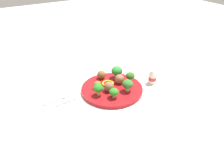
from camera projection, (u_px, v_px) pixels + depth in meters
ground_plane at (112, 91)px, 1.01m from camera, size 4.00×4.00×0.00m
plate at (112, 89)px, 1.01m from camera, size 0.28×0.28×0.02m
broccoli_floret_near_rim at (117, 71)px, 1.06m from camera, size 0.05×0.05×0.06m
broccoli_floret_mid_left at (130, 76)px, 1.03m from camera, size 0.04×0.04×0.05m
broccoli_floret_front_left at (128, 84)px, 0.97m from camera, size 0.05×0.05×0.05m
broccoli_floret_front_right at (98, 88)px, 0.94m from camera, size 0.04×0.04×0.05m
broccoli_floret_far_rim at (114, 92)px, 0.93m from camera, size 0.04×0.04×0.04m
meatball_back_left at (101, 75)px, 1.07m from camera, size 0.04×0.04×0.04m
meatball_mid_left at (120, 79)px, 1.03m from camera, size 0.04×0.04×0.04m
meatball_front_right at (109, 87)px, 0.97m from camera, size 0.04×0.04×0.04m
meatball_center at (97, 85)px, 0.99m from camera, size 0.04×0.04×0.04m
pepper_ring_far_rim at (108, 83)px, 1.03m from camera, size 0.07×0.07×0.01m
napkin at (58, 103)px, 0.93m from camera, size 0.18×0.13×0.01m
fork at (58, 99)px, 0.94m from camera, size 0.12×0.03×0.01m
knife at (61, 103)px, 0.92m from camera, size 0.15×0.03×0.01m
yogurt_bottle at (152, 77)px, 1.05m from camera, size 0.04×0.04×0.07m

